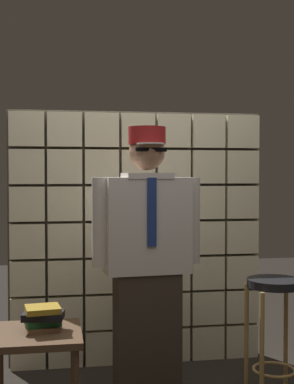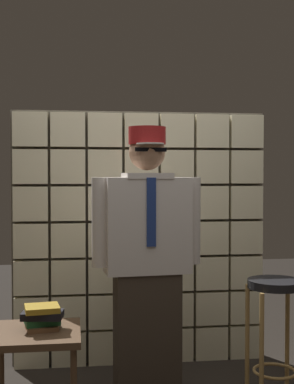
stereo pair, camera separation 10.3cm
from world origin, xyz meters
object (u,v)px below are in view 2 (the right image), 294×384
Objects in this scene: book_stack at (42,317)px; standing_person at (147,261)px; bar_stool at (275,313)px; side_table at (35,343)px.

standing_person is at bearing 13.88° from book_stack.
standing_person reaches higher than bar_stool.
bar_stool is at bearing -17.89° from standing_person.
side_table is (-0.68, -0.18, -0.43)m from standing_person.
bar_stool is (0.77, -0.18, -0.31)m from standing_person.
book_stack is at bearing 31.35° from side_table.
book_stack is (-1.40, 0.02, 0.02)m from bar_stool.
standing_person is 0.82m from side_table.
standing_person is 2.16× the size of bar_stool.
bar_stool is at bearing -0.90° from book_stack.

